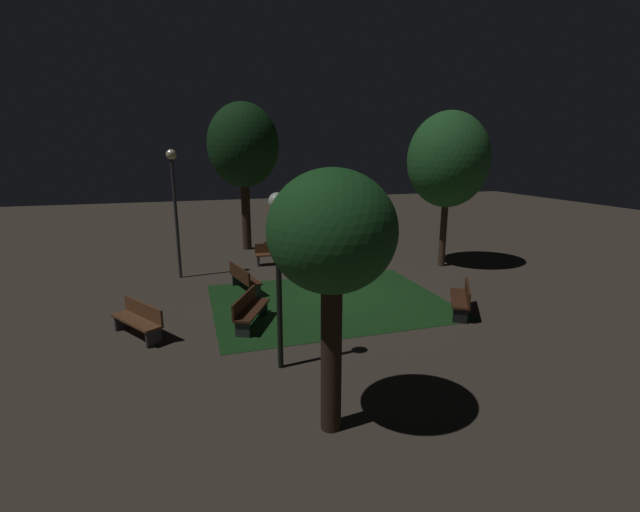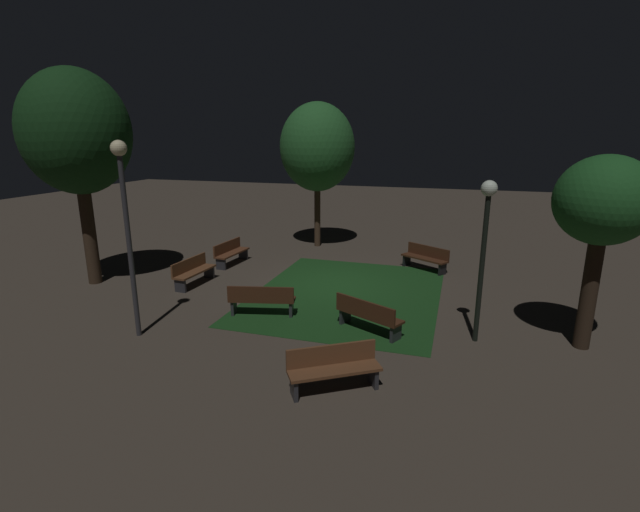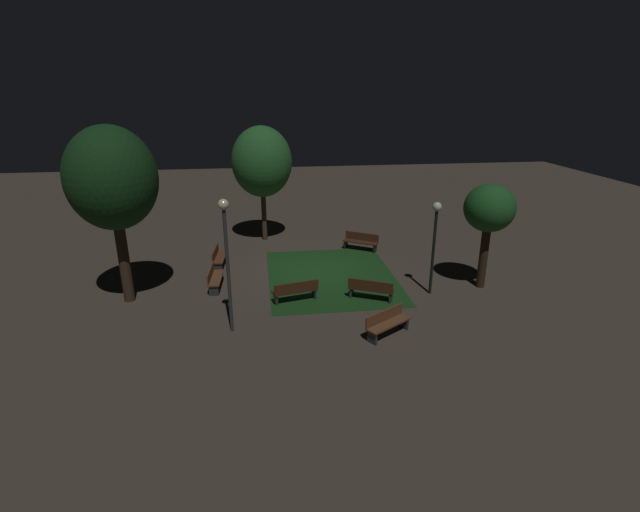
{
  "view_description": "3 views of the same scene",
  "coord_description": "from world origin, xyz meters",
  "px_view_note": "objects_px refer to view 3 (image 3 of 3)",
  "views": [
    {
      "loc": [
        4.79,
        13.0,
        4.66
      ],
      "look_at": [
        0.57,
        -0.7,
        1.17
      ],
      "focal_mm": 24.41,
      "sensor_mm": 36.0,
      "label": 1
    },
    {
      "loc": [
        13.81,
        3.8,
        4.8
      ],
      "look_at": [
        -0.24,
        -0.55,
        0.89
      ],
      "focal_mm": 25.61,
      "sensor_mm": 36.0,
      "label": 2
    },
    {
      "loc": [
        19.98,
        -2.47,
        8.04
      ],
      "look_at": [
        0.21,
        0.19,
        0.82
      ],
      "focal_mm": 26.34,
      "sensor_mm": 36.0,
      "label": 3
    }
  ],
  "objects_px": {
    "bench_front_right": "(387,322)",
    "lamp_post_plaza_east": "(226,245)",
    "bench_path_side": "(371,289)",
    "bench_back_row": "(361,241)",
    "bench_corner": "(296,291)",
    "tree_back_right": "(262,162)",
    "lamp_post_near_wall": "(435,231)",
    "bench_near_trees": "(214,277)",
    "bench_by_lamp": "(218,256)",
    "tree_tall_center": "(489,210)",
    "tree_left_canopy": "(112,180)"
  },
  "relations": [
    {
      "from": "tree_back_right",
      "to": "lamp_post_near_wall",
      "type": "relative_size",
      "value": 1.6
    },
    {
      "from": "bench_path_side",
      "to": "bench_back_row",
      "type": "bearing_deg",
      "value": 171.3
    },
    {
      "from": "tree_back_right",
      "to": "tree_left_canopy",
      "type": "bearing_deg",
      "value": -37.42
    },
    {
      "from": "tree_back_right",
      "to": "bench_front_right",
      "type": "bearing_deg",
      "value": 18.97
    },
    {
      "from": "tree_left_canopy",
      "to": "tree_tall_center",
      "type": "xyz_separation_m",
      "value": [
        0.58,
        14.48,
        -1.48
      ]
    },
    {
      "from": "tree_back_right",
      "to": "lamp_post_near_wall",
      "type": "xyz_separation_m",
      "value": [
        8.19,
        6.57,
        -1.62
      ]
    },
    {
      "from": "bench_front_right",
      "to": "lamp_post_plaza_east",
      "type": "height_order",
      "value": "lamp_post_plaza_east"
    },
    {
      "from": "bench_corner",
      "to": "tree_back_right",
      "type": "bearing_deg",
      "value": -173.01
    },
    {
      "from": "bench_front_right",
      "to": "lamp_post_plaza_east",
      "type": "bearing_deg",
      "value": -100.49
    },
    {
      "from": "lamp_post_plaza_east",
      "to": "lamp_post_near_wall",
      "type": "height_order",
      "value": "lamp_post_plaza_east"
    },
    {
      "from": "bench_front_right",
      "to": "lamp_post_near_wall",
      "type": "xyz_separation_m",
      "value": [
        -3.11,
        2.68,
        2.19
      ]
    },
    {
      "from": "bench_by_lamp",
      "to": "bench_back_row",
      "type": "bearing_deg",
      "value": 101.15
    },
    {
      "from": "bench_corner",
      "to": "tree_tall_center",
      "type": "distance_m",
      "value": 8.44
    },
    {
      "from": "bench_near_trees",
      "to": "bench_corner",
      "type": "distance_m",
      "value": 3.76
    },
    {
      "from": "tree_back_right",
      "to": "tree_tall_center",
      "type": "distance_m",
      "value": 11.91
    },
    {
      "from": "tree_back_right",
      "to": "lamp_post_plaza_east",
      "type": "height_order",
      "value": "tree_back_right"
    },
    {
      "from": "tree_back_right",
      "to": "tree_tall_center",
      "type": "relative_size",
      "value": 1.39
    },
    {
      "from": "bench_near_trees",
      "to": "bench_back_row",
      "type": "relative_size",
      "value": 1.03
    },
    {
      "from": "bench_by_lamp",
      "to": "lamp_post_plaza_east",
      "type": "bearing_deg",
      "value": 7.8
    },
    {
      "from": "tree_left_canopy",
      "to": "lamp_post_plaza_east",
      "type": "height_order",
      "value": "tree_left_canopy"
    },
    {
      "from": "lamp_post_plaza_east",
      "to": "lamp_post_near_wall",
      "type": "bearing_deg",
      "value": 105.02
    },
    {
      "from": "bench_back_row",
      "to": "lamp_post_near_wall",
      "type": "relative_size",
      "value": 0.46
    },
    {
      "from": "bench_back_row",
      "to": "tree_tall_center",
      "type": "bearing_deg",
      "value": 36.65
    },
    {
      "from": "bench_by_lamp",
      "to": "tree_back_right",
      "type": "xyz_separation_m",
      "value": [
        -3.85,
        2.27,
        3.81
      ]
    },
    {
      "from": "bench_corner",
      "to": "lamp_post_plaza_east",
      "type": "bearing_deg",
      "value": -49.43
    },
    {
      "from": "bench_front_right",
      "to": "lamp_post_plaza_east",
      "type": "distance_m",
      "value": 6.0
    },
    {
      "from": "bench_path_side",
      "to": "bench_front_right",
      "type": "xyz_separation_m",
      "value": [
        2.8,
        -0.1,
        0.0
      ]
    },
    {
      "from": "lamp_post_plaza_east",
      "to": "bench_back_row",
      "type": "bearing_deg",
      "value": 141.39
    },
    {
      "from": "bench_back_row",
      "to": "bench_front_right",
      "type": "relative_size",
      "value": 1.0
    },
    {
      "from": "bench_corner",
      "to": "bench_front_right",
      "type": "bearing_deg",
      "value": 43.46
    },
    {
      "from": "bench_by_lamp",
      "to": "bench_near_trees",
      "type": "height_order",
      "value": "same"
    },
    {
      "from": "bench_path_side",
      "to": "bench_corner",
      "type": "height_order",
      "value": "same"
    },
    {
      "from": "bench_by_lamp",
      "to": "bench_corner",
      "type": "distance_m",
      "value": 5.51
    },
    {
      "from": "bench_front_right",
      "to": "tree_back_right",
      "type": "bearing_deg",
      "value": -161.03
    },
    {
      "from": "bench_by_lamp",
      "to": "lamp_post_plaza_east",
      "type": "xyz_separation_m",
      "value": [
        6.48,
        0.89,
        2.7
      ]
    },
    {
      "from": "tree_back_right",
      "to": "bench_back_row",
      "type": "bearing_deg",
      "value": 63.7
    },
    {
      "from": "bench_back_row",
      "to": "bench_corner",
      "type": "xyz_separation_m",
      "value": [
        5.84,
        -3.91,
        0.0
      ]
    },
    {
      "from": "bench_near_trees",
      "to": "tree_back_right",
      "type": "distance_m",
      "value": 7.83
    },
    {
      "from": "tree_tall_center",
      "to": "bench_by_lamp",
      "type": "bearing_deg",
      "value": -109.53
    },
    {
      "from": "tree_back_right",
      "to": "bench_path_side",
      "type": "bearing_deg",
      "value": 25.15
    },
    {
      "from": "lamp_post_plaza_east",
      "to": "bench_by_lamp",
      "type": "bearing_deg",
      "value": -172.2
    },
    {
      "from": "bench_front_right",
      "to": "tree_back_right",
      "type": "xyz_separation_m",
      "value": [
        -11.31,
        -3.89,
        3.81
      ]
    },
    {
      "from": "bench_corner",
      "to": "lamp_post_near_wall",
      "type": "relative_size",
      "value": 0.48
    },
    {
      "from": "bench_near_trees",
      "to": "lamp_post_near_wall",
      "type": "xyz_separation_m",
      "value": [
        1.75,
        8.84,
        2.19
      ]
    },
    {
      "from": "bench_near_trees",
      "to": "tree_left_canopy",
      "type": "xyz_separation_m",
      "value": [
        0.8,
        -3.27,
        4.36
      ]
    },
    {
      "from": "bench_near_trees",
      "to": "bench_path_side",
      "type": "xyz_separation_m",
      "value": [
        2.05,
        6.26,
        0.0
      ]
    },
    {
      "from": "bench_path_side",
      "to": "bench_front_right",
      "type": "bearing_deg",
      "value": -2.13
    },
    {
      "from": "bench_back_row",
      "to": "lamp_post_plaza_east",
      "type": "distance_m",
      "value": 10.46
    },
    {
      "from": "bench_by_lamp",
      "to": "bench_front_right",
      "type": "xyz_separation_m",
      "value": [
        7.46,
        6.16,
        0.0
      ]
    },
    {
      "from": "bench_back_row",
      "to": "lamp_post_near_wall",
      "type": "xyz_separation_m",
      "value": [
        5.76,
        1.65,
        2.19
      ]
    }
  ]
}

